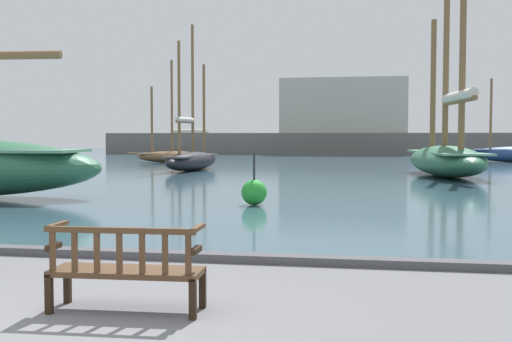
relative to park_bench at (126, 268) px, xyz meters
The scene contains 9 objects.
ground_plane 1.19m from the park_bench, 112.26° to the right, with size 160.00×160.00×0.00m, color slate.
harbor_water 42.99m from the park_bench, 90.55° to the left, with size 100.00×80.00×0.08m, color #385666.
quay_edge_kerb 2.90m from the park_bench, 98.31° to the left, with size 40.00×0.30×0.12m, color #4C4C50.
park_bench is the anchor object (origin of this frame).
sailboat_centre_channel 26.20m from the park_bench, 104.29° to the left, with size 1.94×6.41×7.44m.
sailboat_distant_harbor 23.48m from the park_bench, 75.68° to the left, with size 3.68×9.06×9.86m.
sailboat_nearest_starboard 35.61m from the park_bench, 106.56° to the left, with size 6.26×2.52×6.72m.
channel_buoy 9.77m from the park_bench, 92.31° to the left, with size 0.66×0.66×1.36m.
far_breakwater 54.16m from the park_bench, 90.12° to the left, with size 45.15×2.40×7.25m.
Camera 1 is at (2.93, -5.30, 1.85)m, focal length 45.00 mm.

